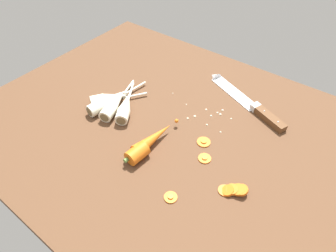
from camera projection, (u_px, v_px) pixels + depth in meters
ground_plane at (172, 130)px, 86.72cm from camera, size 120.00×90.00×4.00cm
chefs_knife at (243, 98)px, 93.60cm from camera, size 33.39×16.29×4.18cm
whole_carrot at (149, 143)px, 77.67cm from camera, size 5.71×21.11×4.20cm
parsnip_front at (115, 104)px, 89.53cm from camera, size 8.75×21.02×4.00cm
parsnip_mid_left at (109, 101)px, 90.60cm from camera, size 5.85×23.45×4.00cm
parsnip_mid_right at (110, 99)px, 91.38cm from camera, size 12.43×16.66×4.00cm
parsnip_back at (125, 107)px, 88.57cm from camera, size 12.66×18.54×4.00cm
carrot_slice_stack at (233, 190)px, 68.43cm from camera, size 6.78×5.14×2.96cm
carrot_slice_stray_near at (171, 197)px, 67.62cm from camera, size 3.28×3.28×0.70cm
carrot_slice_stray_mid at (203, 142)px, 80.05cm from camera, size 3.92×3.92×0.70cm
carrot_slice_stray_far at (205, 158)px, 76.05cm from camera, size 3.55×3.55×0.70cm
mince_crumbs at (208, 115)px, 88.35cm from camera, size 22.74×10.71×0.86cm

